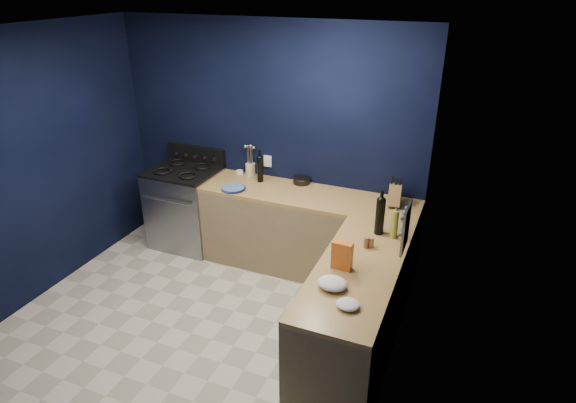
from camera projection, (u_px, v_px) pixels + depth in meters
The scene contains 28 objects.
floor at pixel (191, 334), 4.41m from camera, with size 3.50×3.50×0.02m, color beige.
ceiling at pixel (158, 34), 3.29m from camera, with size 3.50×3.50×0.02m, color silver.
wall_back at pixel (268, 142), 5.32m from camera, with size 3.50×0.02×2.60m, color black.
wall_right at pixel (397, 249), 3.25m from camera, with size 0.02×3.50×2.60m, color black.
wall_left at pixel (17, 174), 4.46m from camera, with size 0.02×3.50×2.60m, color black.
cab_back at pixel (308, 234), 5.22m from camera, with size 2.30×0.63×0.86m, color olive.
top_back at pixel (308, 196), 5.02m from camera, with size 2.30×0.63×0.04m, color brown.
cab_right at pixel (354, 316), 3.97m from camera, with size 0.63×1.67×0.86m, color olive.
top_right at pixel (357, 270), 3.78m from camera, with size 0.63×1.67×0.04m, color brown.
gas_range at pixel (187, 208), 5.72m from camera, with size 0.76×0.66×0.92m, color gray.
oven_door at pixel (171, 220), 5.46m from camera, with size 0.59×0.02×0.42m, color black.
cooktop at pixel (183, 171), 5.52m from camera, with size 0.76×0.66×0.03m, color black.
backguard at pixel (196, 154), 5.72m from camera, with size 0.76×0.06×0.20m, color black.
spice_panel at pixel (406, 228), 3.77m from camera, with size 0.02×0.28×0.38m, color gray.
wall_outlet at pixel (268, 161), 5.40m from camera, with size 0.09×0.02×0.13m, color white.
plate_stack at pixel (233, 188), 5.12m from camera, with size 0.24×0.24×0.03m, color teal.
ramekin at pixel (240, 172), 5.55m from camera, with size 0.08×0.08×0.03m, color white.
utensil_crock at pixel (250, 169), 5.47m from camera, with size 0.11×0.11×0.14m, color beige.
wine_bottle_back at pixel (260, 170), 5.27m from camera, with size 0.07×0.07×0.28m, color black.
lemon_basket at pixel (302, 180), 5.27m from camera, with size 0.19×0.19×0.07m, color black.
knife_block at pixel (395, 195), 4.74m from camera, with size 0.12×0.20×0.22m, color brown.
wine_bottle_right at pixel (380, 217), 4.19m from camera, with size 0.08×0.08×0.33m, color black.
oil_bottle at pixel (395, 224), 4.15m from camera, with size 0.06×0.06×0.26m, color #A6B137.
spice_jar_near at pixel (366, 242), 4.02m from camera, with size 0.04×0.04×0.10m, color olive.
spice_jar_far at pixel (371, 242), 4.03m from camera, with size 0.05×0.05×0.09m, color olive.
crouton_bag at pixel (342, 255), 3.71m from camera, with size 0.16×0.07×0.23m, color #BC090F.
towel_front at pixel (332, 283), 3.51m from camera, with size 0.22×0.19×0.08m, color white.
towel_end at pixel (348, 304), 3.31m from camera, with size 0.17×0.15×0.05m, color white.
Camera 1 is at (2.14, -2.87, 2.98)m, focal length 30.02 mm.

